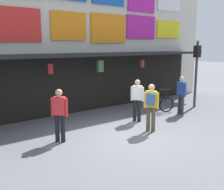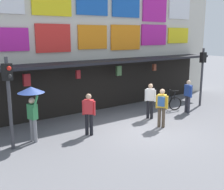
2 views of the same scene
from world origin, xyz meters
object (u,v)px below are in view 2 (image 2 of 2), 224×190
Objects in this scene: pedestrian_in_blue at (188,95)px; pedestrian_in_red at (150,99)px; pedestrian_in_green at (89,112)px; traffic_light_near at (9,89)px; bicycle_parked at (170,101)px; pedestrian_in_white at (162,105)px; traffic_light_far at (202,68)px; pedestrian_with_umbrella at (32,99)px.

pedestrian_in_red is at bearing 170.14° from pedestrian_in_blue.
pedestrian_in_blue is at bearing -1.51° from pedestrian_in_green.
traffic_light_near is 2.38× the size of bicycle_parked.
pedestrian_in_red is 3.51m from pedestrian_in_green.
traffic_light_near reaches higher than pedestrian_in_white.
pedestrian_in_white is at bearing -112.39° from pedestrian_in_red.
traffic_light_far is 2.21m from pedestrian_in_blue.
pedestrian_in_white reaches higher than bicycle_parked.
pedestrian_in_white is 2.88m from pedestrian_in_blue.
pedestrian_in_green is 5.75m from pedestrian_in_blue.
pedestrian_in_green is (-7.52, -0.40, -1.19)m from traffic_light_far.
bicycle_parked is at bearing 87.59° from pedestrian_in_blue.
pedestrian_in_green is 0.81× the size of pedestrian_with_umbrella.
traffic_light_near is at bearing -175.68° from bicycle_parked.
pedestrian_in_red and pedestrian_in_white have the same top height.
pedestrian_with_umbrella is at bearing -176.95° from bicycle_parked.
pedestrian_in_red is 1.00× the size of pedestrian_in_blue.
traffic_light_far is 1.90× the size of pedestrian_in_green.
pedestrian_in_red and pedestrian_in_blue have the same top height.
traffic_light_near is 1.90× the size of pedestrian_in_blue.
traffic_light_near is 1.00m from pedestrian_with_umbrella.
traffic_light_near is 6.13m from pedestrian_in_white.
traffic_light_near is at bearing 166.68° from pedestrian_in_white.
pedestrian_in_green is (2.86, -0.38, -1.19)m from traffic_light_near.
pedestrian_in_blue is (2.24, -0.39, 0.00)m from pedestrian_in_red.
pedestrian_in_white is at bearing -13.32° from traffic_light_near.
pedestrian_in_green is (-5.80, -1.04, 0.55)m from bicycle_parked.
pedestrian_in_blue is (-1.77, -0.55, -1.19)m from traffic_light_far.
pedestrian_in_white is at bearing -17.92° from pedestrian_with_umbrella.
pedestrian_in_green is at bearing -176.11° from pedestrian_in_red.
pedestrian_in_blue is (2.76, 0.85, -0.04)m from pedestrian_in_white.
pedestrian_with_umbrella is at bearing 15.77° from traffic_light_near.
traffic_light_far is at bearing 0.10° from traffic_light_near.
pedestrian_in_red is 1.00× the size of pedestrian_in_green.
traffic_light_near and traffic_light_far have the same top height.
pedestrian_in_green is at bearing 178.49° from pedestrian_in_blue.
pedestrian_in_red and pedestrian_in_green have the same top height.
bicycle_parked is 7.93m from pedestrian_with_umbrella.
pedestrian_in_green is at bearing -176.94° from traffic_light_far.
pedestrian_with_umbrella is at bearing 176.05° from pedestrian_in_red.
pedestrian_with_umbrella reaches higher than pedestrian_in_white.
traffic_light_near is at bearing 172.37° from pedestrian_in_green.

